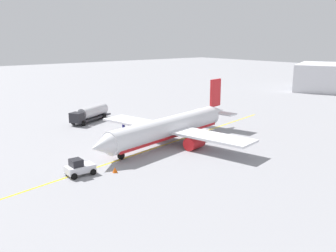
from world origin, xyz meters
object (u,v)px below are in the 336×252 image
fuel_tanker (90,113)px  refueling_worker (123,123)px  safety_cone_nose (115,170)px  airplane (170,128)px  pushback_tug (79,168)px

fuel_tanker → refueling_worker: (-2.41, 8.95, -0.91)m
fuel_tanker → safety_cone_nose: (12.01, 29.66, -1.37)m
airplane → fuel_tanker: airplane is taller
pushback_tug → refueling_worker: 26.25m
fuel_tanker → pushback_tug: bearing=59.9°
fuel_tanker → refueling_worker: 9.32m
airplane → safety_cone_nose: (14.49, 6.38, -2.22)m
safety_cone_nose → refueling_worker: bearing=-124.9°
pushback_tug → safety_cone_nose: (-4.02, 2.03, -0.65)m
refueling_worker → safety_cone_nose: bearing=55.1°
fuel_tanker → pushback_tug: 31.95m
refueling_worker → airplane: bearing=90.2°
airplane → safety_cone_nose: bearing=23.8°
fuel_tanker → safety_cone_nose: bearing=68.0°
airplane → fuel_tanker: 23.42m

